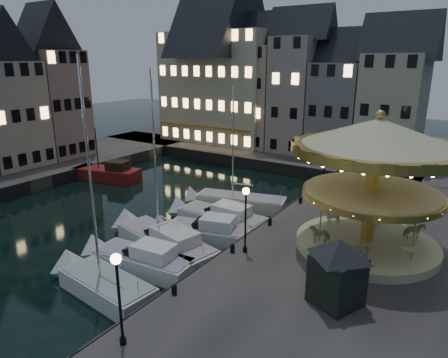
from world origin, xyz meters
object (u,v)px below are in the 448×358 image
Objects in this scene: streetlamp_a at (118,287)px; motorboat_a at (101,284)px; carousel at (376,160)px; bollard_b at (232,248)px; motorboat_c at (163,241)px; motorboat_b at (139,260)px; motorboat_e at (218,217)px; bollard_c at (270,221)px; red_fishing_boat at (108,174)px; streetlamp_c at (325,163)px; ticket_kiosk at (338,261)px; streetlamp_b at (246,211)px; motorboat_f at (235,202)px; bollard_a at (174,289)px; motorboat_d at (203,232)px; bollard_d at (301,200)px.

streetlamp_a is 0.35× the size of motorboat_a.
bollard_b is at bearing -142.42° from carousel.
motorboat_c reaches higher than streetlamp_a.
motorboat_b is 8.52m from motorboat_e.
motorboat_a is 1.44× the size of motorboat_e.
motorboat_b is (-5.04, -8.02, -0.96)m from bollard_c.
red_fishing_boat is at bearing 169.48° from bollard_c.
streetlamp_c is 1.08× the size of ticket_kiosk.
streetlamp_b is 0.35× the size of motorboat_f.
motorboat_a is at bearing 148.50° from streetlamp_a.
streetlamp_b is at bearing 31.98° from motorboat_b.
bollard_a is (-0.60, 4.00, -2.41)m from streetlamp_a.
motorboat_a reaches higher than bollard_b.
motorboat_a is 1.55× the size of red_fishing_boat.
bollard_c is 0.05× the size of motorboat_a.
streetlamp_a is 23.50m from streetlamp_c.
red_fishing_boat is 0.78× the size of carousel.
bollard_b is 11.28m from motorboat_f.
ticket_kiosk is at bearing -31.36° from motorboat_e.
bollard_c is 0.07× the size of motorboat_e.
motorboat_a is at bearing -113.67° from bollard_c.
streetlamp_b reaches higher than ticket_kiosk.
motorboat_d is 2.99m from motorboat_e.
streetlamp_c is at bearing 90.00° from streetlamp_b.
motorboat_c is 18.69m from red_fishing_boat.
motorboat_c is at bearing -173.70° from streetlamp_b.
bollard_c is (0.00, 5.00, 0.00)m from bollard_b.
red_fishing_boat is at bearing 144.30° from motorboat_b.
bollard_c is 0.08× the size of motorboat_d.
motorboat_b is (-5.64, -3.52, -3.38)m from streetlamp_b.
motorboat_f reaches higher than bollard_c.
carousel reaches higher than motorboat_e.
ticket_kiosk reaches higher than motorboat_d.
bollard_a is 5.50m from bollard_b.
streetlamp_c is at bearing 112.20° from ticket_kiosk.
ticket_kiosk is (6.42, -2.23, -0.43)m from streetlamp_b.
streetlamp_a reaches higher than motorboat_d.
ticket_kiosk is (12.06, 1.29, 2.95)m from motorboat_b.
bollard_c is 4.92m from motorboat_d.
bollard_d is at bearing 141.39° from carousel.
motorboat_e is at bearing 109.93° from streetlamp_a.
streetlamp_b is at bearing 160.84° from ticket_kiosk.
motorboat_a is at bearing -106.36° from bollard_d.
motorboat_a reaches higher than streetlamp_c.
bollard_c is 9.52m from motorboat_b.
motorboat_e is (-0.67, 2.91, 0.00)m from motorboat_d.
bollard_c is at bearing -90.00° from bollard_d.
motorboat_d is (-4.77, -11.42, -3.38)m from streetlamp_c.
motorboat_d is at bearing 85.32° from motorboat_a.
motorboat_e is (-4.84, -5.00, -0.96)m from bollard_d.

